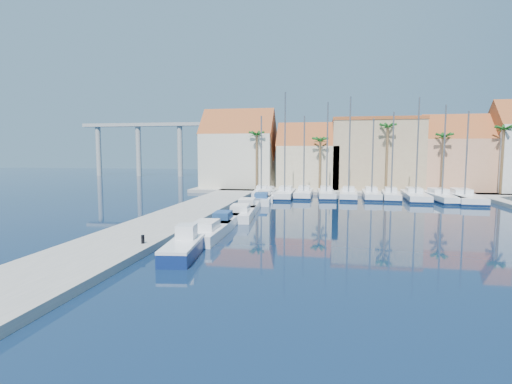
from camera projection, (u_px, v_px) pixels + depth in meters
ground at (233, 269)px, 22.08m from camera, size 260.00×260.00×0.00m
quay_west at (172, 220)px, 36.84m from camera, size 6.00×77.00×0.50m
shore_north at (356, 189)px, 67.37m from camera, size 54.00×16.00×0.50m
bollard at (143, 239)px, 26.15m from camera, size 0.23×0.23×0.57m
fishing_boat at (183, 247)px, 24.74m from camera, size 2.35×5.49×1.86m
motorboat_west_0 at (208, 231)px, 30.23m from camera, size 2.33×7.07×1.40m
motorboat_west_1 at (224, 221)px, 34.82m from camera, size 2.21×6.13×1.40m
motorboat_west_2 at (241, 213)px, 39.39m from camera, size 2.97×7.53×1.40m
motorboat_west_3 at (248, 206)px, 44.60m from camera, size 2.89×7.45×1.40m
motorboat_west_4 at (262, 199)px, 50.82m from camera, size 2.87×7.19×1.40m
motorboat_west_5 at (265, 196)px, 54.62m from camera, size 3.08×7.50×1.40m
motorboat_west_6 at (269, 192)px, 60.21m from camera, size 2.07×5.88×1.40m
sailboat_0 at (262, 193)px, 58.23m from camera, size 2.80×8.32×11.67m
sailboat_1 at (285, 193)px, 57.18m from camera, size 2.57×9.55×14.80m
sailboat_2 at (304, 193)px, 57.80m from camera, size 2.44×8.90×11.59m
sailboat_3 at (326, 193)px, 57.07m from camera, size 2.74×8.74×13.42m
sailboat_4 at (348, 194)px, 56.45m from camera, size 2.81×9.00×14.10m
sailboat_5 at (371, 194)px, 56.00m from camera, size 2.59×8.68×11.09m
sailboat_6 at (391, 195)px, 55.14m from camera, size 2.93×8.57×11.92m
sailboat_7 at (415, 196)px, 54.57m from camera, size 3.36×10.68×13.76m
sailboat_8 at (440, 197)px, 53.37m from camera, size 3.54×10.63×12.63m
sailboat_9 at (463, 197)px, 52.84m from camera, size 4.03×12.12×11.76m
building_0 at (239, 152)px, 69.22m from camera, size 12.30×9.00×13.50m
building_1 at (308, 159)px, 67.27m from camera, size 10.30×8.00×11.00m
building_2 at (375, 154)px, 66.26m from camera, size 14.20×10.20×11.50m
building_3 at (454, 156)px, 63.25m from camera, size 10.30×8.00×12.00m
palm_0 at (257, 136)px, 63.38m from camera, size 2.60×2.60×10.15m
palm_1 at (320, 142)px, 61.75m from camera, size 2.60×2.60×9.15m
palm_2 at (388, 129)px, 59.84m from camera, size 2.60×2.60×11.15m
palm_3 at (444, 138)px, 58.60m from camera, size 2.60×2.60×9.65m
palm_4 at (504, 131)px, 57.12m from camera, size 2.60×2.60×10.65m
viaduct at (162, 139)px, 108.17m from camera, size 48.00×2.20×14.45m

